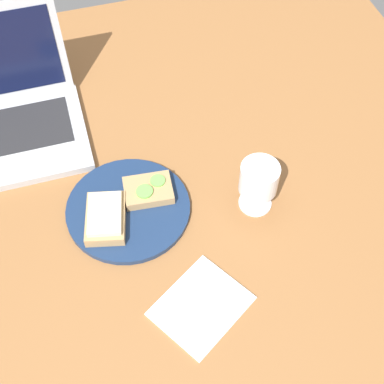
{
  "coord_description": "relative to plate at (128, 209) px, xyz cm",
  "views": [
    {
      "loc": [
        -11.34,
        -55.14,
        89.07
      ],
      "look_at": [
        5.26,
        0.82,
        8.0
      ],
      "focal_mm": 50.0,
      "sensor_mm": 36.0,
      "label": 1
    }
  ],
  "objects": [
    {
      "name": "laptop",
      "position": [
        -20.08,
        28.37,
        3.85
      ],
      "size": [
        31.68,
        28.81,
        22.89
      ],
      "color": "#ADAFB5",
      "rests_on": "wooden_table"
    },
    {
      "name": "wine_glass",
      "position": [
        24.07,
        -5.4,
        7.03
      ],
      "size": [
        7.27,
        7.27,
        11.12
      ],
      "color": "white",
      "rests_on": "wooden_table"
    },
    {
      "name": "wooden_table",
      "position": [
        6.78,
        -3.53,
        -2.1
      ],
      "size": [
        140.0,
        140.0,
        3.0
      ],
      "primitive_type": "cube",
      "color": "brown",
      "rests_on": "ground"
    },
    {
      "name": "napkin",
      "position": [
        7.67,
        -22.98,
        -0.4
      ],
      "size": [
        19.48,
        18.61,
        0.4
      ],
      "primitive_type": "cube",
      "rotation": [
        0.0,
        0.0,
        0.56
      ],
      "color": "white",
      "rests_on": "wooden_table"
    },
    {
      "name": "sandwich_with_cucumber",
      "position": [
        4.6,
        2.05,
        1.62
      ],
      "size": [
        9.89,
        7.87,
        2.38
      ],
      "color": "#A88456",
      "rests_on": "plate"
    },
    {
      "name": "sandwich_with_cheese",
      "position": [
        -4.59,
        -2.06,
        2.07
      ],
      "size": [
        9.56,
        12.28,
        3.16
      ],
      "color": "#A88456",
      "rests_on": "plate"
    },
    {
      "name": "plate",
      "position": [
        0.0,
        0.0,
        0.0
      ],
      "size": [
        23.95,
        23.95,
        1.19
      ],
      "primitive_type": "cylinder",
      "color": "navy",
      "rests_on": "wooden_table"
    }
  ]
}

